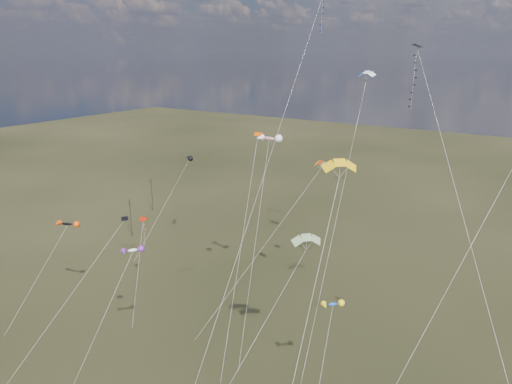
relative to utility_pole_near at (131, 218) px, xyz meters
The scene contains 17 objects.
utility_pole_near is the anchor object (origin of this frame).
utility_pole_far 16.12m from the utility_pole_near, 119.74° to the left, with size 1.40×0.20×8.00m.
diamond_black_high 63.67m from the utility_pole_near, ahead, with size 20.79×25.80×37.27m.
diamond_navy_tall 52.56m from the utility_pole_near, ahead, with size 1.32×32.23×43.75m.
diamond_black_mid 43.18m from the utility_pole_near, 48.38° to the right, with size 9.30×12.93×18.94m.
diamond_red_low 26.66m from the utility_pole_near, 37.46° to the right, with size 5.12×8.31×12.97m.
diamond_navy_right 71.73m from the utility_pole_near, 13.40° to the right, with size 9.46×14.91×29.32m.
diamond_orange_center 43.33m from the utility_pole_near, 19.96° to the right, with size 5.44×16.21×26.34m.
parafoil_yellow 64.02m from the utility_pole_near, 24.27° to the right, with size 3.27×18.84×28.23m.
parafoil_blue_white 54.49m from the utility_pole_near, ahead, with size 6.15×29.73×34.23m.
parafoil_striped 54.83m from the utility_pole_near, 21.89° to the right, with size 7.18×11.30×18.66m.
parafoil_tricolor 47.02m from the utility_pole_near, ahead, with size 10.82×17.36×22.58m.
novelty_black_orange 27.60m from the utility_pole_near, 60.85° to the right, with size 3.64×11.93×13.35m.
novelty_orange_black 20.23m from the utility_pole_near, ahead, with size 6.62×11.63×18.50m.
novelty_white_purple 43.26m from the utility_pole_near, 41.26° to the right, with size 3.66×9.71×15.51m.
novelty_redwhite_stripe 42.73m from the utility_pole_near, 10.28° to the right, with size 7.49×16.81×25.72m.
novelty_blue_yellow 57.43m from the utility_pole_near, 21.46° to the right, with size 2.10×7.82×12.19m.
Camera 1 is at (30.47, -29.68, 36.45)m, focal length 32.00 mm.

